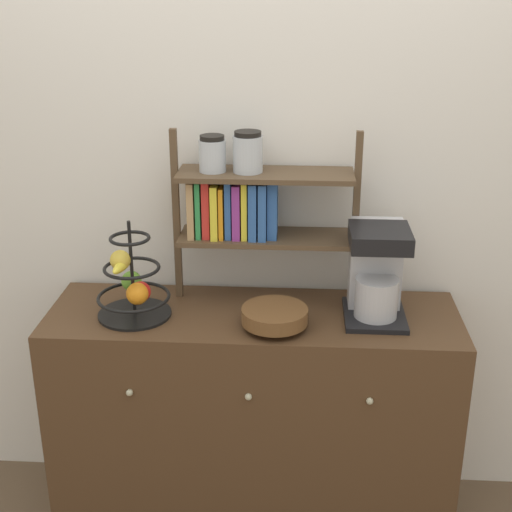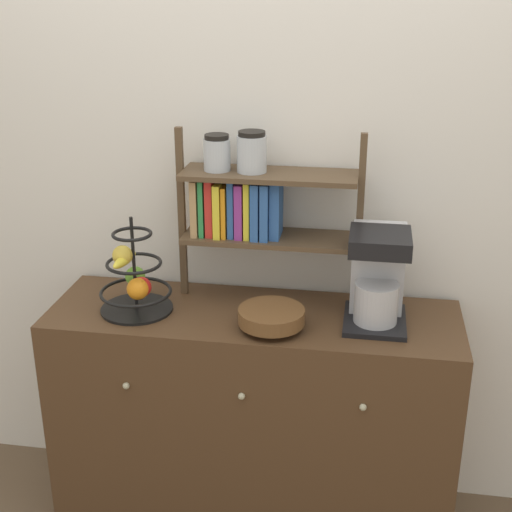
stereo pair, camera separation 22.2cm
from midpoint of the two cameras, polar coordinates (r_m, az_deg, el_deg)
wall_back at (r=2.62m, az=-2.28°, el=6.32°), size 7.00×0.05×2.60m
sideboard at (r=2.74m, az=-2.61°, el=-12.92°), size 1.46×0.48×0.88m
coffee_maker at (r=2.46m, az=7.08°, el=-1.25°), size 0.21×0.26×0.33m
fruit_stand at (r=2.51m, az=-12.37°, el=-2.37°), size 0.26×0.26×0.35m
wooden_bowl at (r=2.40m, az=-1.16°, el=-4.91°), size 0.23×0.23×0.07m
shelf_hutch at (r=2.51m, az=-3.49°, el=4.55°), size 0.66×0.20×0.63m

